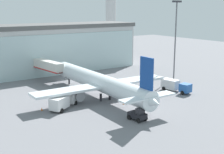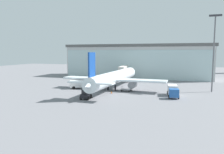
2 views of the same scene
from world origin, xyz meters
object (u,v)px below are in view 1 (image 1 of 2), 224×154
(control_tower, at_px, (111,1))
(jet_bridge, at_px, (46,65))
(safety_cone_nose, at_px, (124,103))
(safety_cone_wingtip, at_px, (42,109))
(pushback_tug, at_px, (138,115))
(baggage_cart, at_px, (123,95))
(airplane, at_px, (100,83))
(apron_light_mast, at_px, (176,34))
(catering_truck, at_px, (63,101))
(fuel_truck, at_px, (175,85))

(control_tower, bearing_deg, jet_bridge, -138.12)
(safety_cone_nose, distance_m, safety_cone_wingtip, 16.19)
(pushback_tug, bearing_deg, baggage_cart, -33.32)
(airplane, relative_size, safety_cone_wingtip, 69.98)
(control_tower, distance_m, apron_light_mast, 73.36)
(jet_bridge, xyz_separation_m, safety_cone_nose, (4.38, -28.36, -3.93))
(safety_cone_wingtip, bearing_deg, apron_light_mast, 7.02)
(catering_truck, distance_m, safety_cone_nose, 12.14)
(airplane, distance_m, baggage_cart, 5.78)
(pushback_tug, bearing_deg, jet_bridge, -5.24)
(control_tower, xyz_separation_m, apron_light_mast, (-26.12, -67.82, -9.96))
(fuel_truck, height_order, safety_cone_nose, fuel_truck)
(jet_bridge, xyz_separation_m, fuel_truck, (20.15, -27.37, -2.74))
(airplane, bearing_deg, jet_bridge, 9.09)
(catering_truck, xyz_separation_m, fuel_truck, (26.98, -3.55, 0.00))
(fuel_truck, xyz_separation_m, pushback_tug, (-19.24, -9.63, -0.49))
(apron_light_mast, xyz_separation_m, baggage_cart, (-22.76, -6.87, -11.77))
(fuel_truck, bearing_deg, apron_light_mast, 127.20)
(jet_bridge, bearing_deg, catering_truck, 157.79)
(control_tower, relative_size, fuel_truck, 4.71)
(jet_bridge, bearing_deg, control_tower, -54.35)
(fuel_truck, distance_m, pushback_tug, 21.52)
(control_tower, distance_m, fuel_truck, 88.16)
(pushback_tug, relative_size, safety_cone_wingtip, 6.16)
(safety_cone_nose, bearing_deg, baggage_cart, 54.30)
(catering_truck, distance_m, fuel_truck, 27.21)
(baggage_cart, bearing_deg, apron_light_mast, -162.45)
(fuel_truck, bearing_deg, pushback_tug, -71.31)
(catering_truck, relative_size, pushback_tug, 2.18)
(apron_light_mast, xyz_separation_m, catering_truck, (-36.87, -6.38, -10.80))
(apron_light_mast, bearing_deg, baggage_cart, -163.20)
(catering_truck, bearing_deg, pushback_tug, -91.16)
(fuel_truck, height_order, safety_cone_wingtip, fuel_truck)
(apron_light_mast, bearing_deg, safety_cone_nose, -156.97)
(baggage_cart, distance_m, safety_cone_nose, 4.97)
(safety_cone_wingtip, bearing_deg, control_tower, 47.45)
(apron_light_mast, height_order, airplane, apron_light_mast)
(apron_light_mast, distance_m, fuel_truck, 17.69)
(jet_bridge, relative_size, catering_truck, 1.95)
(jet_bridge, distance_m, airplane, 22.04)
(jet_bridge, bearing_deg, safety_cone_nose, -177.45)
(baggage_cart, bearing_deg, pushback_tug, 64.09)
(airplane, relative_size, baggage_cart, 13.65)
(catering_truck, bearing_deg, airplane, -20.03)
(control_tower, distance_m, baggage_cart, 91.88)
(control_tower, bearing_deg, fuel_truck, -114.86)
(airplane, distance_m, catering_truck, 10.17)
(baggage_cart, distance_m, safety_cone_wingtip, 18.08)
(catering_truck, bearing_deg, baggage_cart, -33.60)
(control_tower, xyz_separation_m, baggage_cart, (-48.89, -74.69, -21.73))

